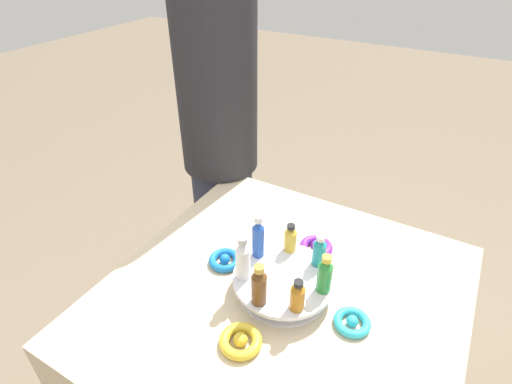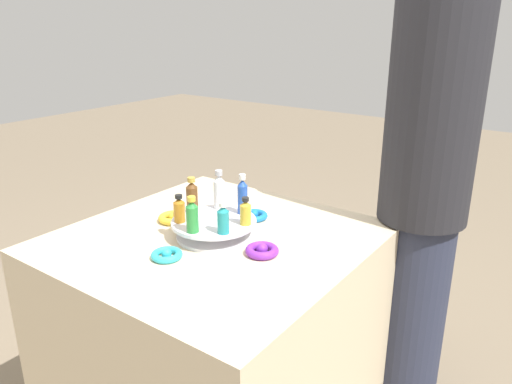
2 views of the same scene
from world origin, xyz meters
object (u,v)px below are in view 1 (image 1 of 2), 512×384
object	(u,v)px
ribbon_bow_purple	(316,247)
ribbon_bow_gold	(241,341)
bottle_gold	(290,239)
ribbon_bow_blue	(225,260)
person_figure	(219,130)
bottle_brown	(259,286)
ribbon_bow_teal	(352,322)
bottle_blue	(258,238)
display_stand	(283,283)
bottle_clear	(243,259)
bottle_amber	(297,296)
bottle_green	(325,275)
bottle_teal	(319,251)

from	to	relation	value
ribbon_bow_purple	ribbon_bow_gold	world-z (taller)	same
bottle_gold	ribbon_bow_gold	bearing A→B (deg)	-176.51
ribbon_bow_blue	person_figure	world-z (taller)	person_figure
bottle_brown	ribbon_bow_teal	bearing A→B (deg)	-66.61
ribbon_bow_teal	ribbon_bow_gold	bearing A→B (deg)	131.04
bottle_blue	bottle_gold	bearing A→B (deg)	-46.93
ribbon_bow_gold	display_stand	bearing A→B (deg)	-3.96
bottle_blue	ribbon_bow_blue	distance (m)	0.15
bottle_clear	person_figure	xyz separation A→B (m)	(0.55, 0.44, 0.04)
bottle_blue	bottle_clear	world-z (taller)	bottle_blue
display_stand	bottle_brown	xyz separation A→B (m)	(-0.11, 0.02, 0.08)
bottle_blue	person_figure	size ratio (longest dim) A/B	0.08
person_figure	ribbon_bow_purple	bearing A→B (deg)	14.49
bottle_gold	ribbon_bow_purple	xyz separation A→B (m)	(0.10, -0.05, -0.09)
bottle_blue	ribbon_bow_purple	world-z (taller)	bottle_blue
bottle_amber	ribbon_bow_blue	xyz separation A→B (m)	(0.09, 0.27, -0.09)
bottle_amber	ribbon_bow_teal	xyz separation A→B (m)	(0.07, -0.13, -0.09)
bottle_blue	bottle_clear	distance (m)	0.09
bottle_gold	ribbon_bow_purple	world-z (taller)	bottle_gold
bottle_clear	bottle_green	bearing A→B (deg)	-72.64
bottle_brown	bottle_gold	xyz separation A→B (m)	(0.21, 0.02, -0.01)
bottle_clear	ribbon_bow_gold	bearing A→B (deg)	-151.26
bottle_brown	bottle_clear	bearing A→B (deg)	55.93
bottle_blue	bottle_teal	size ratio (longest dim) A/B	1.38
display_stand	bottle_blue	distance (m)	0.14
display_stand	bottle_green	bearing A→B (deg)	-85.50
bottle_gold	display_stand	bearing A→B (deg)	-162.64
bottle_gold	ribbon_bow_purple	distance (m)	0.14
bottle_green	ribbon_bow_gold	size ratio (longest dim) A/B	1.10
bottle_teal	ribbon_bow_teal	bearing A→B (deg)	-126.63
bottle_teal	person_figure	size ratio (longest dim) A/B	0.05
bottle_amber	ribbon_bow_blue	size ratio (longest dim) A/B	0.94
ribbon_bow_purple	ribbon_bow_teal	world-z (taller)	ribbon_bow_purple
ribbon_bow_purple	bottle_clear	bearing A→B (deg)	157.11
bottle_clear	ribbon_bow_teal	bearing A→B (deg)	-82.11
bottle_amber	bottle_teal	distance (m)	0.17
bottle_brown	ribbon_bow_gold	xyz separation A→B (m)	(-0.09, -0.00, -0.10)
bottle_amber	ribbon_bow_purple	xyz separation A→B (m)	(0.28, 0.06, -0.09)
bottle_brown	bottle_gold	bearing A→B (deg)	4.50
bottle_blue	bottle_amber	xyz separation A→B (m)	(-0.12, -0.18, -0.02)
bottle_blue	ribbon_bow_gold	bearing A→B (deg)	-159.98
bottle_green	ribbon_bow_purple	bearing A→B (deg)	26.18
bottle_teal	bottle_gold	xyz separation A→B (m)	(0.01, 0.09, -0.00)
bottle_gold	ribbon_bow_gold	xyz separation A→B (m)	(-0.30, -0.02, -0.09)
ribbon_bow_purple	ribbon_bow_blue	size ratio (longest dim) A/B	1.06
bottle_green	person_figure	bearing A→B (deg)	52.95
bottle_clear	bottle_green	distance (m)	0.21
bottle_brown	ribbon_bow_purple	xyz separation A→B (m)	(0.31, -0.03, -0.10)
bottle_brown	bottle_amber	xyz separation A→B (m)	(0.03, -0.09, -0.01)
bottle_clear	bottle_brown	bearing A→B (deg)	-124.07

